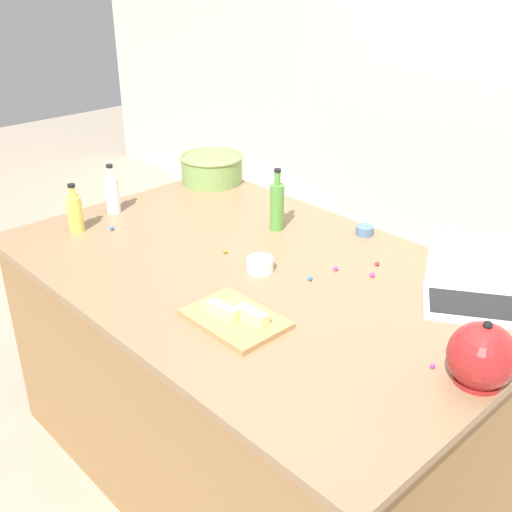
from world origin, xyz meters
name	(u,v)px	position (x,y,z in m)	size (l,w,h in m)	color
ground_plane	(256,457)	(0.00, 0.00, 0.00)	(12.00, 12.00, 0.00)	gray
island_counter	(256,371)	(0.00, 0.00, 0.45)	(1.88, 1.20, 0.90)	olive
laptop	(474,289)	(0.65, 0.35, 0.95)	(0.38, 0.36, 0.22)	#B7B7BC
mixing_bowl_large	(212,168)	(-0.82, 0.47, 0.97)	(0.31, 0.31, 0.13)	#72934C
bottle_oil	(75,213)	(-0.74, -0.30, 0.98)	(0.06, 0.06, 0.20)	#DBC64C
bottle_olive	(277,205)	(-0.20, 0.30, 1.00)	(0.06, 0.06, 0.25)	#4C8C38
bottle_vinegar	(112,193)	(-0.81, -0.09, 0.99)	(0.06, 0.06, 0.21)	white
kettle	(482,357)	(0.87, -0.01, 0.98)	(0.21, 0.18, 0.20)	maroon
cutting_board	(235,319)	(0.21, -0.29, 0.91)	(0.30, 0.21, 0.02)	#AD7F4C
butter_stick_left	(223,310)	(0.18, -0.31, 0.94)	(0.11, 0.04, 0.04)	#F4E58C
butter_stick_right	(252,315)	(0.26, -0.26, 0.94)	(0.11, 0.04, 0.04)	#F4E58C
ramekin_small	(260,265)	(0.02, 0.00, 0.92)	(0.10, 0.10, 0.05)	white
ramekin_medium	(365,230)	(0.08, 0.52, 0.92)	(0.07, 0.07, 0.04)	slate
candy_0	(310,278)	(0.19, 0.07, 0.91)	(0.02, 0.02, 0.02)	blue
candy_1	(433,366)	(0.76, -0.05, 0.91)	(0.01, 0.01, 0.01)	#CC3399
candy_2	(372,275)	(0.32, 0.25, 0.91)	(0.02, 0.02, 0.02)	#CC3399
candy_3	(112,228)	(-0.64, -0.20, 0.91)	(0.02, 0.02, 0.02)	blue
candy_4	(226,251)	(-0.17, 0.00, 0.91)	(0.02, 0.02, 0.02)	orange
candy_5	(336,269)	(0.21, 0.19, 0.91)	(0.02, 0.02, 0.02)	#CC3399
candy_6	(377,264)	(0.28, 0.33, 0.91)	(0.02, 0.02, 0.02)	red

